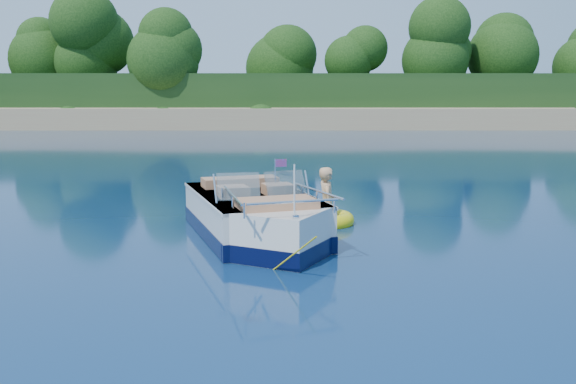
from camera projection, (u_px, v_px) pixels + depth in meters
name	position (u px, v px, depth m)	size (l,w,h in m)	color
ground	(213.00, 255.00, 10.82)	(160.00, 160.00, 0.00)	#091C3F
shoreline	(275.00, 106.00, 73.66)	(170.00, 59.00, 6.00)	tan
treeline	(271.00, 55.00, 50.47)	(150.00, 7.12, 8.19)	black
motorboat	(258.00, 220.00, 11.88)	(3.03, 5.37, 1.85)	silver
tow_tube	(325.00, 220.00, 13.33)	(1.56, 1.56, 0.33)	yellow
boy	(326.00, 223.00, 13.38)	(0.58, 0.38, 1.58)	tan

